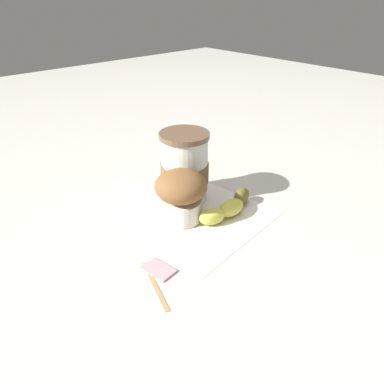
# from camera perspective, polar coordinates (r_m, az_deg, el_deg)

# --- Properties ---
(ground_plane) EXTENTS (3.00, 3.00, 0.00)m
(ground_plane) POSITION_cam_1_polar(r_m,az_deg,el_deg) (0.72, 0.00, -3.68)
(ground_plane) COLOR beige
(paper_napkin) EXTENTS (0.28, 0.28, 0.00)m
(paper_napkin) POSITION_cam_1_polar(r_m,az_deg,el_deg) (0.72, 0.00, -3.63)
(paper_napkin) COLOR white
(paper_napkin) RESTS_ON ground_plane
(coffee_cup) EXTENTS (0.10, 0.10, 0.14)m
(coffee_cup) POSITION_cam_1_polar(r_m,az_deg,el_deg) (0.75, -1.14, 3.73)
(coffee_cup) COLOR silver
(coffee_cup) RESTS_ON paper_napkin
(muffin) EXTENTS (0.10, 0.10, 0.10)m
(muffin) POSITION_cam_1_polar(r_m,az_deg,el_deg) (0.68, -1.68, -0.21)
(muffin) COLOR white
(muffin) RESTS_ON paper_napkin
(banana) EXTENTS (0.05, 0.15, 0.03)m
(banana) POSITION_cam_1_polar(r_m,az_deg,el_deg) (0.72, 5.63, -2.27)
(banana) COLOR #D6CC4C
(banana) RESTS_ON paper_napkin
(sugar_packet) EXTENTS (0.05, 0.04, 0.01)m
(sugar_packet) POSITION_cam_1_polar(r_m,az_deg,el_deg) (0.60, -5.12, -11.55)
(sugar_packet) COLOR pink
(sugar_packet) RESTS_ON ground_plane
(wooden_stirrer) EXTENTS (0.11, 0.04, 0.00)m
(wooden_stirrer) POSITION_cam_1_polar(r_m,az_deg,el_deg) (0.57, -5.65, -13.94)
(wooden_stirrer) COLOR tan
(wooden_stirrer) RESTS_ON ground_plane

